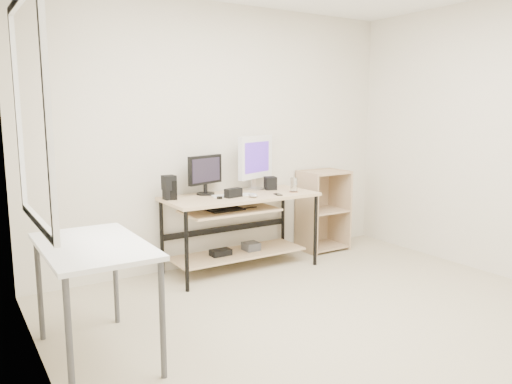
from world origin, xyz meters
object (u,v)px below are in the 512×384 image
object	(u,v)px
desk	(238,216)
white_imac	(256,159)
audio_controller	(172,190)
side_table	(94,256)
shelf_unit	(321,210)
black_monitor	(205,172)

from	to	relation	value
desk	white_imac	xyz separation A→B (m)	(0.33, 0.20, 0.53)
audio_controller	desk	bearing A→B (deg)	8.69
side_table	audio_controller	size ratio (longest dim) A/B	5.64
desk	audio_controller	size ratio (longest dim) A/B	8.47
desk	shelf_unit	world-z (taller)	shelf_unit
side_table	white_imac	xyz separation A→B (m)	(1.99, 1.26, 0.40)
black_monitor	audio_controller	xyz separation A→B (m)	(-0.39, -0.09, -0.13)
desk	side_table	distance (m)	1.97
shelf_unit	audio_controller	bearing A→B (deg)	-178.09
white_imac	audio_controller	size ratio (longest dim) A/B	3.13
desk	audio_controller	world-z (taller)	audio_controller
black_monitor	side_table	bearing A→B (deg)	-157.07
side_table	black_monitor	world-z (taller)	black_monitor
black_monitor	shelf_unit	bearing A→B (deg)	-20.14
desk	shelf_unit	xyz separation A→B (m)	(1.18, 0.16, -0.09)
black_monitor	white_imac	size ratio (longest dim) A/B	0.74
shelf_unit	white_imac	size ratio (longest dim) A/B	1.62
side_table	audio_controller	bearing A→B (deg)	48.90
white_imac	audio_controller	bearing A→B (deg)	164.35
desk	black_monitor	xyz separation A→B (m)	(-0.25, 0.19, 0.43)
white_imac	audio_controller	xyz separation A→B (m)	(-0.97, -0.10, -0.23)
side_table	black_monitor	xyz separation A→B (m)	(1.40, 1.25, 0.30)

